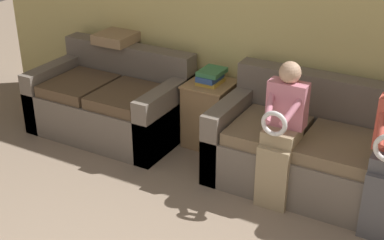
{
  "coord_description": "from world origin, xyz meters",
  "views": [
    {
      "loc": [
        1.51,
        -1.44,
        2.53
      ],
      "look_at": [
        -0.3,
        1.79,
        0.72
      ],
      "focal_mm": 50.0,
      "sensor_mm": 36.0,
      "label": 1
    }
  ],
  "objects_px": {
    "couch_side": "(112,103)",
    "throw_pillow": "(116,38)",
    "couch_main": "(342,157)",
    "child_left_seated": "(282,130)",
    "book_stack": "(211,76)",
    "side_shelf": "(210,113)"
  },
  "relations": [
    {
      "from": "child_left_seated",
      "to": "couch_main",
      "type": "bearing_deg",
      "value": 42.92
    },
    {
      "from": "child_left_seated",
      "to": "book_stack",
      "type": "bearing_deg",
      "value": 147.13
    },
    {
      "from": "couch_side",
      "to": "book_stack",
      "type": "distance_m",
      "value": 1.1
    },
    {
      "from": "book_stack",
      "to": "couch_main",
      "type": "bearing_deg",
      "value": -9.34
    },
    {
      "from": "couch_main",
      "to": "side_shelf",
      "type": "xyz_separation_m",
      "value": [
        -1.35,
        0.22,
        0.01
      ]
    },
    {
      "from": "couch_main",
      "to": "throw_pillow",
      "type": "xyz_separation_m",
      "value": [
        -2.49,
        0.3,
        0.57
      ]
    },
    {
      "from": "couch_main",
      "to": "couch_side",
      "type": "relative_size",
      "value": 1.43
    },
    {
      "from": "book_stack",
      "to": "throw_pillow",
      "type": "height_order",
      "value": "throw_pillow"
    },
    {
      "from": "couch_main",
      "to": "child_left_seated",
      "type": "height_order",
      "value": "child_left_seated"
    },
    {
      "from": "couch_main",
      "to": "book_stack",
      "type": "bearing_deg",
      "value": 170.66
    },
    {
      "from": "couch_main",
      "to": "couch_side",
      "type": "distance_m",
      "value": 2.34
    },
    {
      "from": "couch_side",
      "to": "throw_pillow",
      "type": "bearing_deg",
      "value": 114.14
    },
    {
      "from": "couch_side",
      "to": "side_shelf",
      "type": "bearing_deg",
      "value": 14.01
    },
    {
      "from": "couch_main",
      "to": "book_stack",
      "type": "relative_size",
      "value": 7.65
    },
    {
      "from": "couch_side",
      "to": "child_left_seated",
      "type": "xyz_separation_m",
      "value": [
        1.93,
        -0.36,
        0.33
      ]
    },
    {
      "from": "couch_side",
      "to": "throw_pillow",
      "type": "height_order",
      "value": "throw_pillow"
    },
    {
      "from": "couch_side",
      "to": "throw_pillow",
      "type": "distance_m",
      "value": 0.68
    },
    {
      "from": "couch_side",
      "to": "side_shelf",
      "type": "relative_size",
      "value": 2.37
    },
    {
      "from": "child_left_seated",
      "to": "book_stack",
      "type": "relative_size",
      "value": 4.18
    },
    {
      "from": "couch_main",
      "to": "couch_side",
      "type": "bearing_deg",
      "value": -179.44
    },
    {
      "from": "book_stack",
      "to": "throw_pillow",
      "type": "xyz_separation_m",
      "value": [
        -1.14,
        0.08,
        0.18
      ]
    },
    {
      "from": "couch_main",
      "to": "throw_pillow",
      "type": "height_order",
      "value": "throw_pillow"
    }
  ]
}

